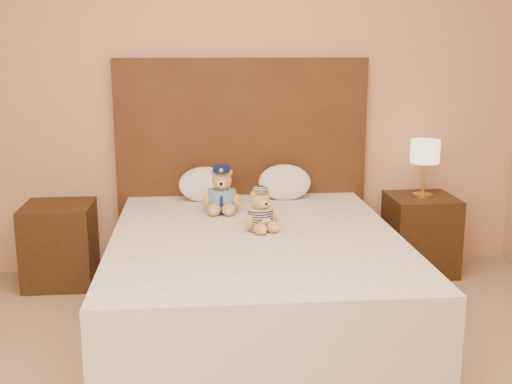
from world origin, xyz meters
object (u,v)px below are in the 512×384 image
lamp (425,154)px  teddy_police (222,190)px  nightstand_right (420,234)px  bed (256,280)px  pillow_left (205,183)px  nightstand_left (60,244)px  pillow_right (285,180)px  teddy_prisoner (260,210)px

lamp → teddy_police: size_ratio=1.35×
nightstand_right → teddy_police: (-1.42, -0.30, 0.42)m
bed → pillow_left: 0.96m
pillow_left → bed: bearing=-72.0°
nightstand_left → pillow_right: pillow_right is taller
bed → pillow_left: size_ratio=5.72×
bed → teddy_prisoner: teddy_prisoner is taller
bed → teddy_police: bearing=108.6°
teddy_police → pillow_right: size_ratio=0.82×
lamp → pillow_left: bearing=178.9°
nightstand_right → lamp: (-0.00, 0.00, 0.57)m
pillow_left → pillow_right: size_ratio=0.97×
nightstand_right → teddy_prisoner: size_ratio=2.26×
teddy_police → nightstand_right: bearing=17.3°
nightstand_left → nightstand_right: (2.50, 0.00, 0.00)m
teddy_prisoner → pillow_right: pillow_right is taller
nightstand_right → teddy_police: size_ratio=1.86×
nightstand_right → lamp: 0.57m
bed → pillow_right: size_ratio=5.53×
nightstand_left → pillow_left: bearing=1.8°
pillow_left → pillow_right: pillow_right is taller
pillow_right → lamp: bearing=-1.8°
lamp → teddy_police: (-1.42, -0.30, -0.15)m
nightstand_left → teddy_prisoner: 1.53m
nightstand_left → teddy_prisoner: (1.28, -0.73, 0.40)m
teddy_police → pillow_left: (-0.10, 0.33, -0.02)m
nightstand_left → teddy_police: 1.20m
pillow_left → pillow_right: bearing=0.0°
bed → pillow_left: bearing=108.0°
nightstand_right → lamp: bearing=180.0°
nightstand_right → pillow_right: pillow_right is taller
lamp → teddy_prisoner: lamp is taller
teddy_prisoner → pillow_left: bearing=88.1°
pillow_left → nightstand_right: bearing=-1.1°
nightstand_left → nightstand_right: 2.50m
bed → nightstand_right: bearing=32.6°
bed → pillow_left: pillow_left is taller
teddy_police → teddy_prisoner: bearing=-59.9°
nightstand_right → teddy_prisoner: bearing=-148.9°
lamp → pillow_left: size_ratio=1.14×
nightstand_right → teddy_prisoner: 1.47m
pillow_right → bed: bearing=-108.6°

